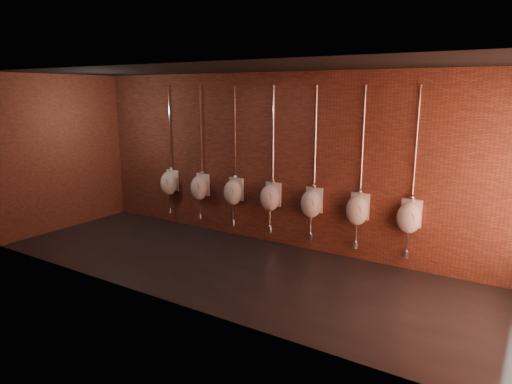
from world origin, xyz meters
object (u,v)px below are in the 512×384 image
urinal_3 (270,197)px  urinal_4 (311,203)px  urinal_6 (409,217)px  urinal_2 (233,192)px  urinal_5 (358,209)px  urinal_1 (200,187)px  urinal_0 (169,182)px

urinal_3 → urinal_4: bearing=0.0°
urinal_3 → urinal_6: (2.56, 0.00, 0.00)m
urinal_2 → urinal_5: 2.56m
urinal_2 → urinal_3: 0.85m
urinal_4 → urinal_1: bearing=180.0°
urinal_2 → urinal_3: size_ratio=1.00×
urinal_1 → urinal_4: (2.56, 0.00, 0.00)m
urinal_4 → urinal_6: same height
urinal_1 → urinal_2: (0.85, 0.00, 0.00)m
urinal_1 → urinal_2: same height
urinal_0 → urinal_5: 4.26m
urinal_2 → urinal_5: bearing=0.0°
urinal_0 → urinal_6: same height
urinal_0 → urinal_2: (1.71, 0.00, 0.00)m
urinal_2 → urinal_4: (1.71, 0.00, 0.00)m
urinal_2 → urinal_6: size_ratio=1.00×
urinal_1 → urinal_6: same height
urinal_2 → urinal_5: (2.56, 0.00, 0.00)m
urinal_4 → urinal_5: (0.85, 0.00, 0.00)m
urinal_4 → urinal_3: bearing=180.0°
urinal_3 → urinal_5: 1.71m
urinal_0 → urinal_3: size_ratio=1.00×
urinal_0 → urinal_5: size_ratio=1.00×
urinal_2 → urinal_4: 1.71m
urinal_3 → urinal_2: bearing=180.0°
urinal_0 → urinal_3: bearing=0.0°
urinal_2 → urinal_4: same height
urinal_2 → urinal_6: bearing=0.0°
urinal_3 → urinal_4: 0.85m
urinal_6 → urinal_1: bearing=180.0°
urinal_1 → urinal_4: 2.56m
urinal_0 → urinal_1: (0.85, 0.00, 0.00)m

